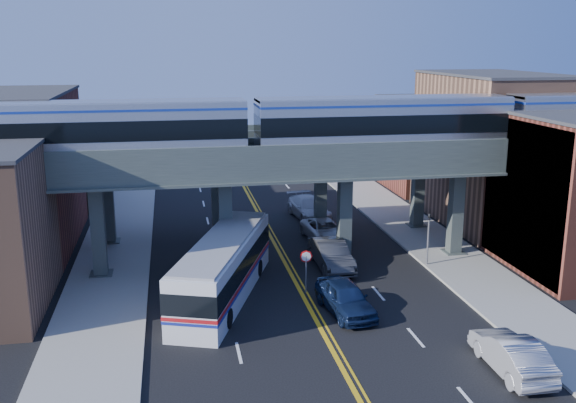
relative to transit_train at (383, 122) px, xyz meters
The scene contains 19 objects.
ground 13.98m from the transit_train, 129.07° to the right, with size 120.00×120.00×0.00m, color black.
sidewalk_west 20.38m from the transit_train, behind, with size 5.00×70.00×0.16m, color gray.
sidewalk_east 10.80m from the transit_train, 21.78° to the left, with size 5.00×70.00×0.16m, color gray.
building_west_b 26.54m from the transit_train, 162.25° to the left, with size 8.00×14.00×11.00m, color brown.
building_west_c 33.10m from the transit_train, 139.96° to the left, with size 8.00×10.00×8.00m, color #865D45.
building_east_b 14.83m from the transit_train, 33.68° to the left, with size 8.00×14.00×12.00m, color #865D45.
building_east_c 24.69m from the transit_train, 60.25° to the left, with size 8.00×10.00×9.00m, color brown.
mural_panel 10.14m from the transit_train, 26.41° to the right, with size 0.10×9.50×9.50m, color teal.
elevated_viaduct_near 7.14m from the transit_train, behind, with size 52.00×3.60×7.40m.
elevated_viaduct_far 10.00m from the transit_train, 132.86° to the left, with size 52.00×3.60×7.40m.
transit_train is the anchor object (origin of this frame).
stop_sign 11.07m from the transit_train, 141.10° to the right, with size 0.76×0.09×2.63m.
traffic_signal 7.90m from the transit_train, 36.48° to the right, with size 0.15×0.18×4.10m.
transit_bus 14.32m from the transit_train, 156.68° to the right, with size 7.13×13.28×3.37m.
car_lane_a 12.85m from the transit_train, 119.36° to the right, with size 2.08×5.18×1.76m, color #111E3E.
car_lane_b 9.35m from the transit_train, 162.70° to the right, with size 1.96×5.61×1.85m, color #2E2E30.
car_lane_c 10.33m from the transit_train, 117.70° to the left, with size 2.52×5.46×1.52m, color silver.
car_lane_d 14.38m from the transit_train, 102.23° to the left, with size 2.52×6.19×1.80m, color #AFAFB4.
car_parked_curb 18.18m from the transit_train, 86.61° to the right, with size 1.82×5.23×1.72m, color #9F9FA4.
Camera 1 is at (-7.32, -32.16, 14.51)m, focal length 40.00 mm.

